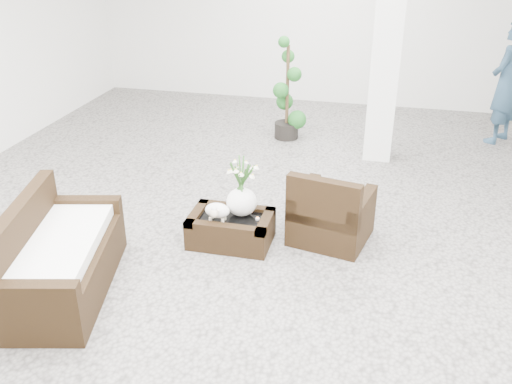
% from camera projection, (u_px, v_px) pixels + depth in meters
% --- Properties ---
extents(ground, '(11.00, 11.00, 0.00)m').
position_uv_depth(ground, '(258.00, 237.00, 6.51)').
color(ground, gray).
rests_on(ground, ground).
extents(column, '(0.40, 0.40, 3.50)m').
position_uv_depth(column, '(388.00, 41.00, 7.94)').
color(column, white).
rests_on(column, ground).
extents(coffee_table, '(0.90, 0.60, 0.31)m').
position_uv_depth(coffee_table, '(231.00, 230.00, 6.34)').
color(coffee_table, black).
rests_on(coffee_table, ground).
extents(sheep_figurine, '(0.28, 0.23, 0.21)m').
position_uv_depth(sheep_figurine, '(217.00, 212.00, 6.16)').
color(sheep_figurine, white).
rests_on(sheep_figurine, coffee_table).
extents(planter_narcissus, '(0.44, 0.44, 0.80)m').
position_uv_depth(planter_narcissus, '(241.00, 182.00, 6.16)').
color(planter_narcissus, white).
rests_on(planter_narcissus, coffee_table).
extents(tealight, '(0.04, 0.04, 0.03)m').
position_uv_depth(tealight, '(258.00, 218.00, 6.22)').
color(tealight, white).
rests_on(tealight, coffee_table).
extents(armchair, '(0.95, 0.93, 0.86)m').
position_uv_depth(armchair, '(332.00, 204.00, 6.30)').
color(armchair, black).
rests_on(armchair, ground).
extents(loveseat, '(1.20, 1.86, 0.91)m').
position_uv_depth(loveseat, '(60.00, 250.00, 5.39)').
color(loveseat, black).
rests_on(loveseat, ground).
extents(topiary, '(0.44, 0.44, 1.63)m').
position_uv_depth(topiary, '(287.00, 90.00, 9.10)').
color(topiary, '#194E1A').
rests_on(topiary, ground).
extents(shopper, '(0.77, 0.85, 1.94)m').
position_uv_depth(shopper, '(507.00, 83.00, 8.90)').
color(shopper, navy).
rests_on(shopper, ground).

